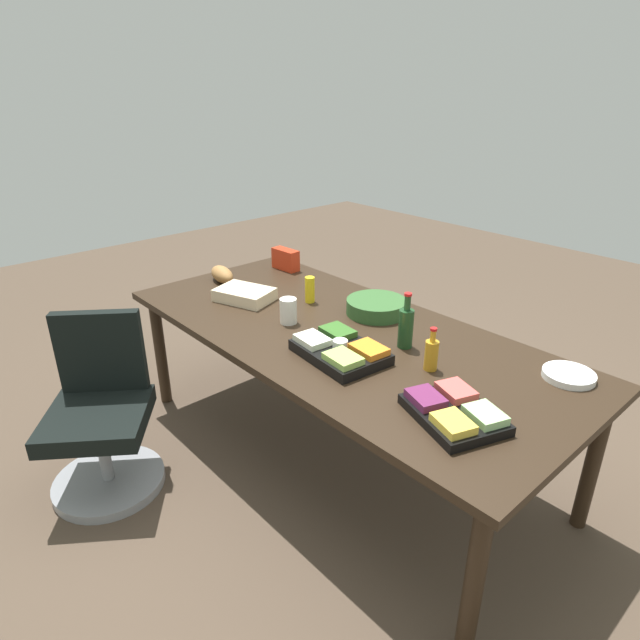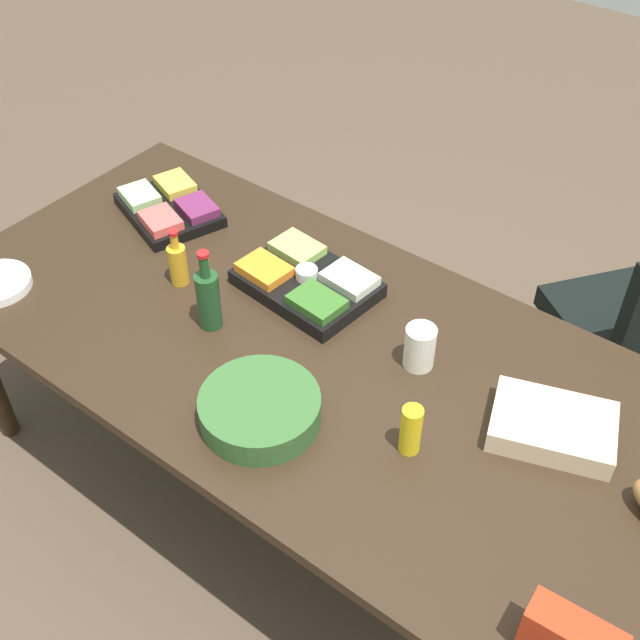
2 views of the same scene
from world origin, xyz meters
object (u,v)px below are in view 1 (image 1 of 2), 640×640
(mustard_bottle, at_px, (310,290))
(fruit_platter, at_px, (454,412))
(dressing_bottle, at_px, (431,354))
(paper_plate_stack, at_px, (569,375))
(office_chair, at_px, (102,425))
(conference_table, at_px, (341,342))
(veggie_tray, at_px, (340,350))
(mayo_jar, at_px, (288,311))
(salad_bowl, at_px, (376,307))
(bread_loaf, at_px, (222,274))
(wine_bottle, at_px, (406,327))
(sheet_cake, at_px, (245,295))
(chip_bag_red, at_px, (286,259))

(mustard_bottle, relative_size, fruit_platter, 0.35)
(dressing_bottle, bearing_deg, paper_plate_stack, -139.89)
(office_chair, bearing_deg, conference_table, -121.36)
(veggie_tray, distance_m, mayo_jar, 0.47)
(fruit_platter, bearing_deg, salad_bowl, -30.97)
(bread_loaf, distance_m, dressing_bottle, 1.60)
(wine_bottle, height_order, dressing_bottle, wine_bottle)
(salad_bowl, bearing_deg, veggie_tray, 114.95)
(veggie_tray, height_order, sheet_cake, veggie_tray)
(wine_bottle, bearing_deg, paper_plate_stack, -156.51)
(dressing_bottle, distance_m, fruit_platter, 0.39)
(salad_bowl, height_order, fruit_platter, salad_bowl)
(office_chair, distance_m, chip_bag_red, 1.58)
(paper_plate_stack, xyz_separation_m, wine_bottle, (0.67, 0.29, 0.09))
(paper_plate_stack, relative_size, dressing_bottle, 1.09)
(bread_loaf, bearing_deg, chip_bag_red, -99.04)
(conference_table, bearing_deg, chip_bag_red, -23.08)
(mustard_bottle, height_order, wine_bottle, wine_bottle)
(paper_plate_stack, relative_size, mayo_jar, 1.61)
(wine_bottle, xyz_separation_m, fruit_platter, (-0.52, 0.33, -0.07))
(office_chair, xyz_separation_m, sheet_cake, (0.04, -0.93, 0.45))
(paper_plate_stack, distance_m, dressing_bottle, 0.59)
(salad_bowl, bearing_deg, dressing_bottle, 154.14)
(office_chair, relative_size, wine_bottle, 3.23)
(veggie_tray, xyz_separation_m, chip_bag_red, (1.17, -0.61, 0.03))
(conference_table, relative_size, bread_loaf, 10.41)
(chip_bag_red, bearing_deg, conference_table, 156.92)
(conference_table, height_order, salad_bowl, salad_bowl)
(dressing_bottle, distance_m, chip_bag_red, 1.57)
(office_chair, distance_m, veggie_tray, 1.29)
(paper_plate_stack, bearing_deg, mayo_jar, 22.81)
(wine_bottle, xyz_separation_m, chip_bag_red, (1.30, -0.31, -0.04))
(bread_loaf, xyz_separation_m, mayo_jar, (-0.78, 0.09, 0.02))
(bread_loaf, height_order, fruit_platter, bread_loaf)
(conference_table, bearing_deg, office_chair, 58.64)
(office_chair, bearing_deg, paper_plate_stack, -138.54)
(mustard_bottle, xyz_separation_m, dressing_bottle, (-0.96, 0.13, 0.00))
(veggie_tray, relative_size, sheet_cake, 1.40)
(mustard_bottle, distance_m, bread_loaf, 0.66)
(office_chair, bearing_deg, salad_bowl, -114.14)
(veggie_tray, height_order, wine_bottle, wine_bottle)
(veggie_tray, bearing_deg, chip_bag_red, -27.61)
(mayo_jar, xyz_separation_m, chip_bag_red, (0.71, -0.55, 0.00))
(conference_table, bearing_deg, veggie_tray, 135.18)
(sheet_cake, relative_size, salad_bowl, 0.97)
(sheet_cake, distance_m, salad_bowl, 0.78)
(veggie_tray, xyz_separation_m, dressing_bottle, (-0.35, -0.22, 0.04))
(veggie_tray, relative_size, salad_bowl, 1.35)
(dressing_bottle, xyz_separation_m, salad_bowl, (0.59, -0.28, -0.04))
(fruit_platter, relative_size, chip_bag_red, 2.17)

